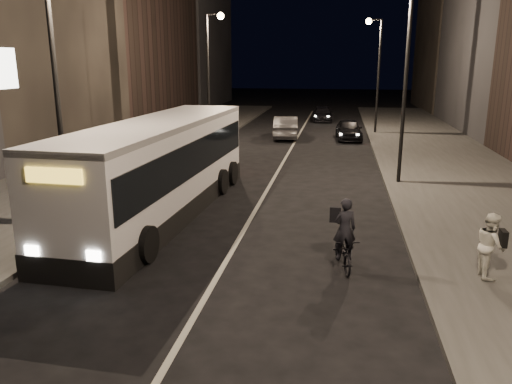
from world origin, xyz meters
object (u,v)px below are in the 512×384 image
at_px(city_bus, 161,164).
at_px(cyclist_on_bicycle, 344,245).
at_px(car_far, 323,114).
at_px(streetlight_right_far, 376,60).
at_px(pedestrian_woman, 490,245).
at_px(streetlight_right_mid, 401,60).
at_px(streetlight_left_far, 212,60).
at_px(car_mid, 286,127).
at_px(streetlight_left_near, 62,60).
at_px(car_near, 349,130).

relative_size(city_bus, cyclist_on_bicycle, 6.31).
bearing_deg(cyclist_on_bicycle, city_bus, 135.74).
bearing_deg(car_far, streetlight_right_far, -66.53).
bearing_deg(streetlight_right_far, pedestrian_woman, -87.05).
distance_m(streetlight_right_mid, pedestrian_woman, 11.00).
bearing_deg(streetlight_left_far, car_mid, 33.32).
bearing_deg(car_mid, streetlight_right_far, -158.85).
distance_m(streetlight_left_near, pedestrian_woman, 12.93).
height_order(streetlight_left_near, city_bus, streetlight_left_near).
bearing_deg(streetlight_right_mid, pedestrian_woman, -82.38).
distance_m(pedestrian_woman, car_far, 34.33).
distance_m(streetlight_left_far, pedestrian_woman, 23.73).
height_order(streetlight_right_far, streetlight_left_far, same).
xyz_separation_m(streetlight_right_mid, cyclist_on_bicycle, (-2.18, -9.74, -4.70)).
height_order(streetlight_right_far, city_bus, streetlight_right_far).
bearing_deg(streetlight_left_near, streetlight_right_far, 66.04).
distance_m(streetlight_right_mid, car_far, 24.70).
height_order(streetlight_left_near, car_mid, streetlight_left_near).
xyz_separation_m(streetlight_left_far, car_far, (6.73, 13.92, -4.74)).
distance_m(car_near, car_far, 11.17).
xyz_separation_m(car_near, car_mid, (-4.40, 0.01, 0.07)).
bearing_deg(streetlight_left_near, cyclist_on_bicycle, -11.61).
bearing_deg(city_bus, streetlight_left_far, 100.26).
bearing_deg(car_mid, car_far, -106.46).
bearing_deg(city_bus, pedestrian_woman, -20.46).
relative_size(streetlight_right_mid, cyclist_on_bicycle, 4.10).
height_order(streetlight_right_far, car_mid, streetlight_right_far).
distance_m(streetlight_left_far, car_far, 16.17).
xyz_separation_m(city_bus, cyclist_on_bicycle, (6.37, -3.96, -1.16)).
relative_size(streetlight_right_mid, city_bus, 0.65).
bearing_deg(city_bus, car_near, 72.65).
xyz_separation_m(streetlight_right_mid, city_bus, (-8.55, -5.78, -3.55)).
bearing_deg(streetlight_left_far, streetlight_right_mid, -43.16).
bearing_deg(cyclist_on_bicycle, pedestrian_woman, -16.56).
bearing_deg(car_far, car_near, -81.57).
xyz_separation_m(streetlight_right_far, car_near, (-1.73, -3.03, -4.65)).
bearing_deg(streetlight_left_near, car_near, 66.93).
bearing_deg(car_near, streetlight_right_mid, -86.64).
bearing_deg(cyclist_on_bicycle, car_far, 80.58).
bearing_deg(pedestrian_woman, streetlight_right_mid, 4.76).
bearing_deg(cyclist_on_bicycle, streetlight_right_far, 72.76).
xyz_separation_m(streetlight_left_far, pedestrian_woman, (12.00, -20.00, -4.39)).
height_order(city_bus, pedestrian_woman, city_bus).
relative_size(streetlight_right_mid, car_near, 1.96).
bearing_deg(car_near, car_far, 97.09).
relative_size(streetlight_right_mid, car_far, 1.90).
xyz_separation_m(streetlight_right_far, cyclist_on_bicycle, (-2.18, -25.74, -4.70)).
bearing_deg(streetlight_right_mid, streetlight_left_near, -143.12).
height_order(pedestrian_woman, car_near, pedestrian_woman).
xyz_separation_m(streetlight_right_far, city_bus, (-8.55, -21.78, -3.55)).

